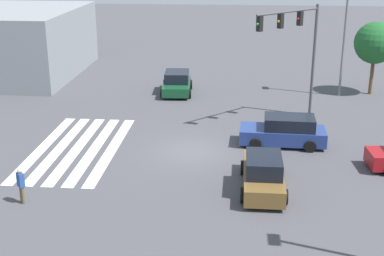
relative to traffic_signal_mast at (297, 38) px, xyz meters
name	(u,v)px	position (x,y,z in m)	size (l,w,h in m)	color
ground_plane	(192,151)	(5.80, -5.80, -5.15)	(144.03, 144.03, 0.00)	#47474C
crosswalk_markings	(78,148)	(5.80, -12.05, -5.15)	(9.94, 4.40, 0.01)	silver
traffic_signal_mast	(297,38)	(0.00, 0.00, 0.00)	(3.91, 3.91, 7.04)	#47474C
car_0	(284,131)	(4.35, -0.84, -4.37)	(2.29, 4.72, 1.64)	navy
car_2	(177,83)	(-5.85, -7.90, -4.40)	(4.22, 2.35, 1.58)	#144728
car_3	(263,173)	(10.10, -2.23, -4.39)	(4.84, 2.02, 1.66)	brown
pedestrian	(21,184)	(12.35, -12.52, -4.26)	(0.41, 0.41, 1.60)	brown
street_light_pole_a	(345,25)	(-6.13, 3.96, -0.01)	(0.80, 0.36, 8.65)	slate
tree_corner_a	(375,43)	(-6.81, 6.31, -1.38)	(3.00, 3.00, 5.28)	brown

